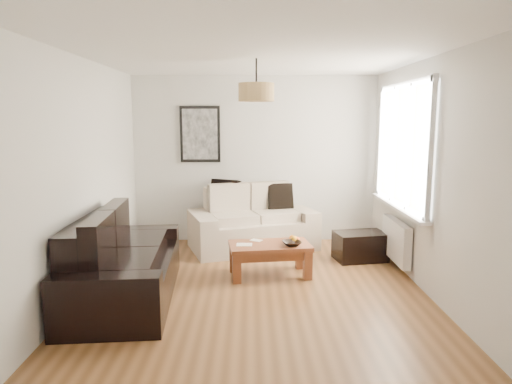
{
  "coord_description": "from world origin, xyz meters",
  "views": [
    {
      "loc": [
        -0.06,
        -4.87,
        1.94
      ],
      "look_at": [
        0.0,
        0.6,
        1.05
      ],
      "focal_mm": 31.76,
      "sensor_mm": 36.0,
      "label": 1
    }
  ],
  "objects_px": {
    "ottoman": "(360,246)",
    "loveseat_cream": "(253,219)",
    "sofa_leather": "(125,259)",
    "coffee_table": "(270,260)"
  },
  "relations": [
    {
      "from": "ottoman",
      "to": "loveseat_cream",
      "type": "bearing_deg",
      "value": 157.66
    },
    {
      "from": "ottoman",
      "to": "sofa_leather",
      "type": "bearing_deg",
      "value": -155.46
    },
    {
      "from": "loveseat_cream",
      "to": "ottoman",
      "type": "relative_size",
      "value": 2.66
    },
    {
      "from": "loveseat_cream",
      "to": "coffee_table",
      "type": "height_order",
      "value": "loveseat_cream"
    },
    {
      "from": "coffee_table",
      "to": "ottoman",
      "type": "relative_size",
      "value": 1.46
    },
    {
      "from": "coffee_table",
      "to": "sofa_leather",
      "type": "bearing_deg",
      "value": -156.33
    },
    {
      "from": "loveseat_cream",
      "to": "ottoman",
      "type": "distance_m",
      "value": 1.63
    },
    {
      "from": "loveseat_cream",
      "to": "ottoman",
      "type": "xyz_separation_m",
      "value": [
        1.49,
        -0.61,
        -0.26
      ]
    },
    {
      "from": "loveseat_cream",
      "to": "ottoman",
      "type": "bearing_deg",
      "value": -40.65
    },
    {
      "from": "loveseat_cream",
      "to": "sofa_leather",
      "type": "xyz_separation_m",
      "value": [
        -1.39,
        -1.93,
        -0.01
      ]
    }
  ]
}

